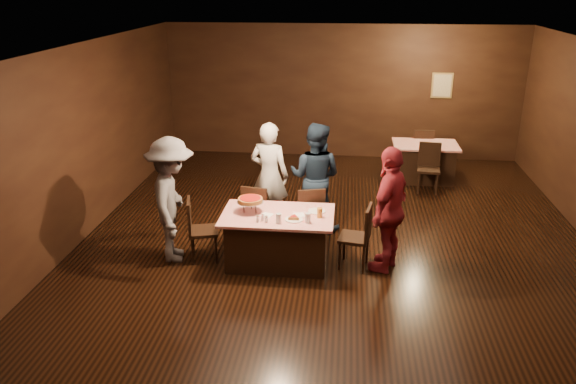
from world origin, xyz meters
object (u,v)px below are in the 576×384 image
object	(u,v)px
chair_back_near	(429,169)
chair_back_far	(421,149)
diner_grey_knit	(172,200)
chair_far_right	(309,214)
glass_front_right	(308,218)
diner_white_jacket	(269,176)
back_table	(424,162)
pizza_stand	(250,200)
diner_red_shirt	(390,209)
glass_front_left	(279,218)
diner_navy_hoodie	(315,177)
glass_amber	(320,213)
chair_end_right	(354,236)
main_table	(278,239)
plate_empty	(317,211)
chair_end_left	(203,230)
chair_far_left	(259,212)

from	to	relation	value
chair_back_near	chair_back_far	distance (m)	1.30
diner_grey_knit	chair_back_far	bearing A→B (deg)	-53.53
chair_far_right	glass_front_right	size ratio (longest dim) A/B	6.79
diner_white_jacket	glass_front_right	distance (m)	1.72
back_table	pizza_stand	bearing A→B (deg)	-127.23
chair_far_right	diner_red_shirt	xyz separation A→B (m)	(1.17, -0.74, 0.44)
glass_front_left	glass_front_right	world-z (taller)	same
diner_navy_hoodie	glass_front_right	world-z (taller)	diner_navy_hoodie
glass_front_left	glass_amber	distance (m)	0.60
diner_white_jacket	chair_far_right	bearing A→B (deg)	155.17
chair_end_right	chair_back_near	size ratio (longest dim) A/B	1.00
chair_far_right	chair_back_far	bearing A→B (deg)	-133.90
chair_far_right	glass_front_right	bearing A→B (deg)	78.56
back_table	diner_navy_hoodie	xyz separation A→B (m)	(-2.09, -2.63, 0.51)
diner_grey_knit	chair_end_right	bearing A→B (deg)	-101.29
main_table	pizza_stand	bearing A→B (deg)	172.87
pizza_stand	glass_front_left	distance (m)	0.58
chair_far_right	pizza_stand	bearing A→B (deg)	26.88
chair_far_right	plate_empty	bearing A→B (deg)	89.73
plate_empty	glass_front_left	world-z (taller)	glass_front_left
back_table	chair_back_near	xyz separation A→B (m)	(0.00, -0.70, 0.09)
back_table	glass_front_left	bearing A→B (deg)	-120.56
pizza_stand	plate_empty	distance (m)	0.97
chair_end_right	diner_white_jacket	xyz separation A→B (m)	(-1.40, 1.30, 0.42)
diner_navy_hoodie	diner_red_shirt	size ratio (longest dim) A/B	0.99
main_table	diner_white_jacket	bearing A→B (deg)	102.92
diner_navy_hoodie	chair_end_right	bearing A→B (deg)	131.06
glass_amber	diner_red_shirt	bearing A→B (deg)	3.38
chair_back_near	plate_empty	world-z (taller)	chair_back_near
back_table	chair_end_left	xyz separation A→B (m)	(-3.64, -3.92, 0.09)
chair_back_near	glass_amber	distance (m)	3.83
diner_navy_hoodie	diner_white_jacket	bearing A→B (deg)	14.34
pizza_stand	plate_empty	bearing A→B (deg)	6.01
chair_end_left	plate_empty	distance (m)	1.68
diner_white_jacket	plate_empty	bearing A→B (deg)	139.69
main_table	chair_back_far	world-z (taller)	chair_back_far
diner_red_shirt	glass_front_left	world-z (taller)	diner_red_shirt
chair_back_near	diner_grey_knit	xyz separation A→B (m)	(-4.08, -3.24, 0.45)
chair_far_left	glass_front_right	xyz separation A→B (m)	(0.85, -1.00, 0.37)
plate_empty	glass_front_left	distance (m)	0.68
main_table	back_table	world-z (taller)	same
chair_end_left	diner_navy_hoodie	world-z (taller)	diner_navy_hoodie
diner_navy_hoodie	pizza_stand	size ratio (longest dim) A/B	4.73
pizza_stand	glass_amber	xyz separation A→B (m)	(1.00, -0.10, -0.11)
main_table	chair_back_near	size ratio (longest dim) A/B	1.68
chair_end_right	diner_white_jacket	size ratio (longest dim) A/B	0.53
back_table	pizza_stand	world-z (taller)	pizza_stand
chair_far_right	chair_end_left	distance (m)	1.68
back_table	plate_empty	xyz separation A→B (m)	(-1.99, -3.77, 0.39)
diner_grey_knit	plate_empty	bearing A→B (deg)	-97.10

